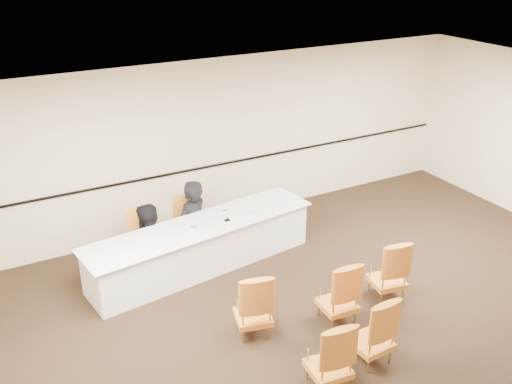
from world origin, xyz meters
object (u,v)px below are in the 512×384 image
drinking_glass (203,226)px  aud_chair_front_mid (338,291)px  aud_chair_back_left (329,353)px  panelist_main_chair (192,225)px  aud_chair_front_right (388,268)px  water_bottle (193,223)px  panel_table (202,246)px  coffee_cup (246,212)px  panelist_second_chair (147,239)px  aud_chair_front_left (253,303)px  panelist_main (193,231)px  panelist_second (148,252)px  microphone (227,213)px  aud_chair_back_mid (372,328)px

drinking_glass → aud_chair_front_mid: size_ratio=0.11×
aud_chair_back_left → panelist_main_chair: bearing=98.9°
aud_chair_front_right → drinking_glass: bearing=148.0°
water_bottle → panel_table: bearing=27.2°
coffee_cup → aud_chair_front_right: (1.30, -1.97, -0.35)m
panelist_second_chair → water_bottle: (0.57, -0.56, 0.40)m
panelist_second_chair → drinking_glass: 0.99m
drinking_glass → aud_chair_front_left: bearing=-91.5°
water_bottle → aud_chair_back_left: 3.09m
panelist_main → aud_chair_front_mid: panelist_main is taller
panelist_second → coffee_cup: 1.69m
panelist_main_chair → aud_chair_front_left: same height
aud_chair_front_right → coffee_cup: bearing=133.6°
water_bottle → coffee_cup: (0.93, 0.04, -0.05)m
aud_chair_front_left → microphone: bearing=89.0°
panelist_second → coffee_cup: panelist_second is taller
water_bottle → aud_chair_back_mid: bearing=-68.6°
panelist_main_chair → aud_chair_front_left: 2.42m
aud_chair_back_left → aud_chair_back_mid: bearing=16.3°
panel_table → aud_chair_front_right: bearing=-52.1°
panel_table → aud_chair_front_mid: bearing=-71.0°
panelist_main → aud_chair_front_left: panelist_main is taller
aud_chair_back_mid → aud_chair_front_left: bearing=129.1°
panel_table → panelist_second: 0.88m
aud_chair_front_left → drinking_glass: bearing=102.9°
aud_chair_front_mid → microphone: bearing=111.8°
microphone → aud_chair_front_mid: bearing=-75.5°
aud_chair_front_left → aud_chair_back_mid: 1.55m
panelist_second_chair → drinking_glass: (0.72, -0.60, 0.33)m
panel_table → water_bottle: size_ratio=16.96×
panelist_main_chair → panel_table: bearing=-105.7°
panelist_second_chair → aud_chair_back_left: bearing=-82.4°
panelist_main → microphone: bearing=90.5°
coffee_cup → aud_chair_back_left: bearing=-99.5°
panelist_second_chair → aud_chair_front_mid: (1.82, -2.61, 0.00)m
water_bottle → aud_chair_back_mid: size_ratio=0.24×
aud_chair_front_right → aud_chair_back_left: 2.12m
panelist_main → aud_chair_front_left: 2.42m
panelist_main → microphone: (0.34, -0.65, 0.53)m
water_bottle → aud_chair_front_left: (0.11, -1.75, -0.40)m
microphone → aud_chair_back_mid: (0.55, -2.93, -0.41)m
coffee_cup → aud_chair_front_mid: (0.32, -2.09, -0.35)m
aud_chair_front_right → microphone: bearing=140.2°
panel_table → coffee_cup: size_ratio=29.70×
panelist_second_chair → aud_chair_back_mid: bearing=-71.4°
microphone → coffee_cup: size_ratio=2.05×
panelist_main_chair → aud_chair_back_left: 3.70m
panelist_second → aud_chair_back_mid: bearing=89.1°
aud_chair_front_mid → aud_chair_back_left: 1.28m
panel_table → panelist_second_chair: panelist_second_chair is taller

